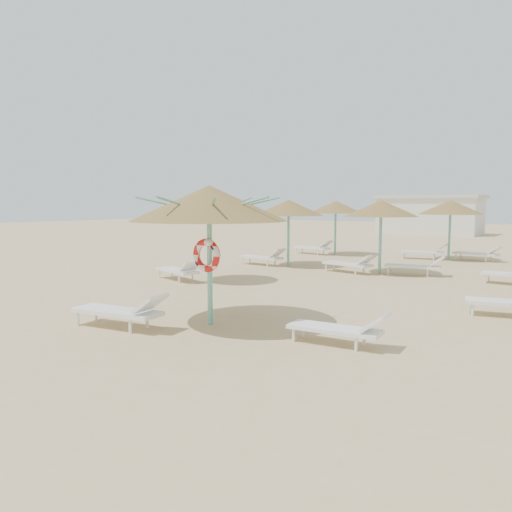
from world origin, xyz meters
The scene contains 6 objects.
ground centered at (0.00, 0.00, 0.00)m, with size 120.00×120.00×0.00m, color tan.
main_palapa centered at (-0.41, 0.01, 2.55)m, with size 3.27×3.27×2.93m.
lounger_main_a centered at (-1.67, -1.28, 0.37)m, with size 2.20×0.95×0.77m.
lounger_main_b centered at (2.55, 0.17, 0.32)m, with size 1.87×0.71×0.66m.
palapa_field centered at (2.23, 10.18, 2.31)m, with size 18.90×14.00×2.72m.
service_hut centered at (-6.00, 35.00, 1.64)m, with size 8.40×4.40×3.25m.
Camera 1 is at (6.39, -7.91, 2.56)m, focal length 35.00 mm.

